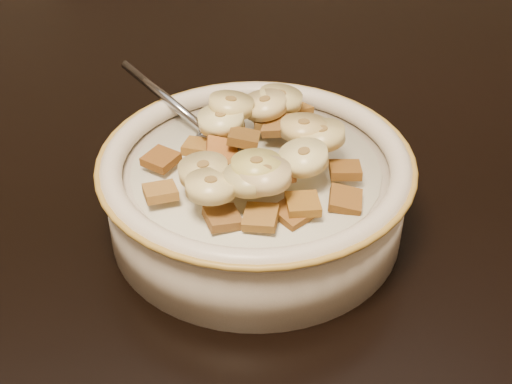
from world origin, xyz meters
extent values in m
cube|color=black|center=(0.00, 0.00, 0.73)|extent=(1.42, 0.93, 0.04)
cube|color=black|center=(0.09, 0.81, 0.47)|extent=(0.55, 0.55, 0.93)
cylinder|color=silver|center=(0.12, -0.15, 0.77)|extent=(0.20, 0.20, 0.05)
cylinder|color=silver|center=(0.12, -0.15, 0.80)|extent=(0.17, 0.17, 0.00)
ellipsoid|color=gray|center=(0.10, -0.12, 0.80)|extent=(0.06, 0.06, 0.01)
cube|color=brown|center=(0.17, -0.17, 0.81)|extent=(0.02, 0.02, 0.01)
cube|color=olive|center=(0.12, -0.17, 0.82)|extent=(0.03, 0.03, 0.01)
cube|color=brown|center=(0.11, -0.14, 0.82)|extent=(0.03, 0.03, 0.01)
cube|color=brown|center=(0.10, -0.17, 0.82)|extent=(0.03, 0.03, 0.01)
cube|color=olive|center=(0.08, -0.13, 0.81)|extent=(0.03, 0.03, 0.01)
cube|color=olive|center=(0.05, -0.17, 0.81)|extent=(0.02, 0.02, 0.01)
cube|color=brown|center=(0.13, -0.11, 0.81)|extent=(0.02, 0.02, 0.01)
cube|color=#9D581D|center=(0.09, -0.11, 0.81)|extent=(0.03, 0.03, 0.01)
cube|color=olive|center=(0.09, -0.20, 0.80)|extent=(0.02, 0.02, 0.01)
cube|color=olive|center=(0.10, -0.12, 0.81)|extent=(0.02, 0.02, 0.01)
cube|color=brown|center=(0.16, -0.11, 0.80)|extent=(0.02, 0.02, 0.01)
cube|color=brown|center=(0.11, -0.21, 0.81)|extent=(0.03, 0.03, 0.01)
cube|color=brown|center=(0.14, -0.09, 0.81)|extent=(0.03, 0.03, 0.01)
cube|color=brown|center=(0.13, -0.20, 0.80)|extent=(0.03, 0.03, 0.01)
cube|color=brown|center=(0.16, -0.20, 0.80)|extent=(0.03, 0.03, 0.01)
cube|color=#8F621E|center=(0.14, -0.20, 0.81)|extent=(0.02, 0.02, 0.01)
cube|color=brown|center=(0.12, -0.18, 0.82)|extent=(0.03, 0.03, 0.01)
cube|color=brown|center=(0.05, -0.14, 0.81)|extent=(0.03, 0.03, 0.01)
cube|color=#9D5B2C|center=(0.09, -0.15, 0.82)|extent=(0.02, 0.02, 0.01)
cube|color=brown|center=(0.13, -0.12, 0.82)|extent=(0.03, 0.03, 0.01)
cube|color=olive|center=(0.09, -0.17, 0.81)|extent=(0.02, 0.03, 0.01)
cube|color=brown|center=(0.13, -0.10, 0.81)|extent=(0.03, 0.03, 0.01)
cube|color=brown|center=(0.15, -0.09, 0.81)|extent=(0.03, 0.03, 0.01)
cube|color=brown|center=(0.17, -0.12, 0.81)|extent=(0.03, 0.03, 0.01)
cylinder|color=#E2C479|center=(0.15, -0.14, 0.82)|extent=(0.04, 0.04, 0.01)
cylinder|color=tan|center=(0.16, -0.15, 0.82)|extent=(0.04, 0.04, 0.01)
cylinder|color=#E0C783|center=(0.14, -0.10, 0.82)|extent=(0.04, 0.04, 0.01)
cylinder|color=#E0CE83|center=(0.08, -0.17, 0.82)|extent=(0.04, 0.04, 0.01)
cylinder|color=#D8CA68|center=(0.11, -0.18, 0.83)|extent=(0.04, 0.04, 0.01)
cylinder|color=#D4BE6D|center=(0.10, -0.11, 0.83)|extent=(0.04, 0.04, 0.02)
cylinder|color=#FCF3A4|center=(0.14, -0.17, 0.82)|extent=(0.04, 0.04, 0.02)
cylinder|color=#C8BE85|center=(0.10, -0.19, 0.82)|extent=(0.04, 0.04, 0.01)
cylinder|color=#F7E8A3|center=(0.08, -0.19, 0.82)|extent=(0.03, 0.03, 0.01)
cylinder|color=#F7E7A3|center=(0.10, -0.12, 0.82)|extent=(0.04, 0.04, 0.01)
cylinder|color=beige|center=(0.13, -0.11, 0.82)|extent=(0.04, 0.04, 0.02)
cylinder|color=#D7BA7A|center=(0.11, -0.19, 0.83)|extent=(0.04, 0.04, 0.01)
camera|label=1|loc=(0.05, -0.53, 1.08)|focal=50.00mm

